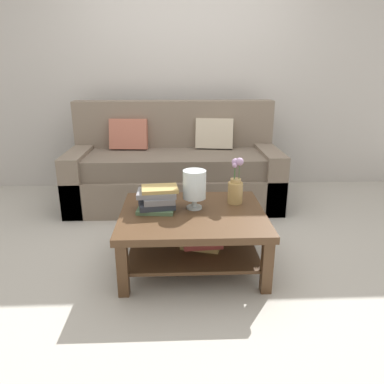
{
  "coord_description": "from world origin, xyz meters",
  "views": [
    {
      "loc": [
        -0.1,
        -2.82,
        1.41
      ],
      "look_at": [
        0.0,
        -0.25,
        0.52
      ],
      "focal_mm": 34.09,
      "sensor_mm": 36.0,
      "label": 1
    }
  ],
  "objects_px": {
    "glass_hurricane_vase": "(194,186)",
    "flower_pitcher": "(236,187)",
    "couch": "(175,169)",
    "coffee_table": "(193,227)",
    "book_stack_main": "(158,199)"
  },
  "relations": [
    {
      "from": "glass_hurricane_vase",
      "to": "flower_pitcher",
      "type": "height_order",
      "value": "flower_pitcher"
    },
    {
      "from": "couch",
      "to": "flower_pitcher",
      "type": "relative_size",
      "value": 6.13
    },
    {
      "from": "couch",
      "to": "glass_hurricane_vase",
      "type": "distance_m",
      "value": 1.32
    },
    {
      "from": "coffee_table",
      "to": "book_stack_main",
      "type": "xyz_separation_m",
      "value": [
        -0.26,
        0.05,
        0.2
      ]
    },
    {
      "from": "book_stack_main",
      "to": "flower_pitcher",
      "type": "xyz_separation_m",
      "value": [
        0.58,
        0.12,
        0.04
      ]
    },
    {
      "from": "couch",
      "to": "flower_pitcher",
      "type": "distance_m",
      "value": 1.29
    },
    {
      "from": "couch",
      "to": "coffee_table",
      "type": "xyz_separation_m",
      "value": [
        0.14,
        -1.36,
        -0.06
      ]
    },
    {
      "from": "couch",
      "to": "book_stack_main",
      "type": "height_order",
      "value": "couch"
    },
    {
      "from": "couch",
      "to": "coffee_table",
      "type": "bearing_deg",
      "value": -84.09
    },
    {
      "from": "couch",
      "to": "coffee_table",
      "type": "height_order",
      "value": "couch"
    },
    {
      "from": "couch",
      "to": "flower_pitcher",
      "type": "bearing_deg",
      "value": -68.41
    },
    {
      "from": "book_stack_main",
      "to": "coffee_table",
      "type": "bearing_deg",
      "value": -11.79
    },
    {
      "from": "glass_hurricane_vase",
      "to": "flower_pitcher",
      "type": "relative_size",
      "value": 0.81
    },
    {
      "from": "coffee_table",
      "to": "flower_pitcher",
      "type": "height_order",
      "value": "flower_pitcher"
    },
    {
      "from": "flower_pitcher",
      "to": "book_stack_main",
      "type": "bearing_deg",
      "value": -168.12
    }
  ]
}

